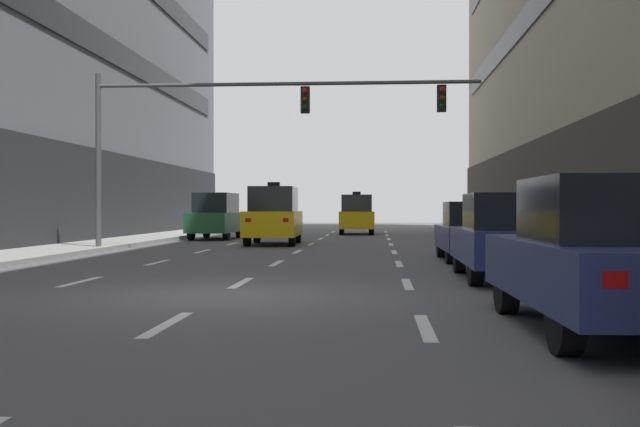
# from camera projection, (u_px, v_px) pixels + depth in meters

# --- Properties ---
(ground_plane) EXTENTS (120.00, 120.00, 0.00)m
(ground_plane) POSITION_uv_depth(u_px,v_px,m) (219.00, 295.00, 11.99)
(ground_plane) COLOR #515156
(lane_stripe_l1_s4) EXTENTS (0.16, 2.00, 0.01)m
(lane_stripe_l1_s4) POSITION_uv_depth(u_px,v_px,m) (81.00, 282.00, 14.21)
(lane_stripe_l1_s4) COLOR silver
(lane_stripe_l1_s4) RESTS_ON ground
(lane_stripe_l1_s5) EXTENTS (0.16, 2.00, 0.01)m
(lane_stripe_l1_s5) POSITION_uv_depth(u_px,v_px,m) (157.00, 262.00, 19.20)
(lane_stripe_l1_s5) COLOR silver
(lane_stripe_l1_s5) RESTS_ON ground
(lane_stripe_l1_s6) EXTENTS (0.16, 2.00, 0.01)m
(lane_stripe_l1_s6) POSITION_uv_depth(u_px,v_px,m) (202.00, 251.00, 24.19)
(lane_stripe_l1_s6) COLOR silver
(lane_stripe_l1_s6) RESTS_ON ground
(lane_stripe_l1_s7) EXTENTS (0.16, 2.00, 0.01)m
(lane_stripe_l1_s7) POSITION_uv_depth(u_px,v_px,m) (232.00, 244.00, 29.17)
(lane_stripe_l1_s7) COLOR silver
(lane_stripe_l1_s7) RESTS_ON ground
(lane_stripe_l1_s8) EXTENTS (0.16, 2.00, 0.01)m
(lane_stripe_l1_s8) POSITION_uv_depth(u_px,v_px,m) (253.00, 239.00, 34.16)
(lane_stripe_l1_s8) COLOR silver
(lane_stripe_l1_s8) RESTS_ON ground
(lane_stripe_l1_s9) EXTENTS (0.16, 2.00, 0.01)m
(lane_stripe_l1_s9) POSITION_uv_depth(u_px,v_px,m) (269.00, 235.00, 39.14)
(lane_stripe_l1_s9) COLOR silver
(lane_stripe_l1_s9) RESTS_ON ground
(lane_stripe_l1_s10) EXTENTS (0.16, 2.00, 0.01)m
(lane_stripe_l1_s10) POSITION_uv_depth(u_px,v_px,m) (281.00, 232.00, 44.13)
(lane_stripe_l1_s10) COLOR silver
(lane_stripe_l1_s10) RESTS_ON ground
(lane_stripe_l2_s3) EXTENTS (0.16, 2.00, 0.01)m
(lane_stripe_l2_s3) POSITION_uv_depth(u_px,v_px,m) (167.00, 324.00, 9.00)
(lane_stripe_l2_s3) COLOR silver
(lane_stripe_l2_s3) RESTS_ON ground
(lane_stripe_l2_s4) EXTENTS (0.16, 2.00, 0.01)m
(lane_stripe_l2_s4) POSITION_uv_depth(u_px,v_px,m) (241.00, 283.00, 13.99)
(lane_stripe_l2_s4) COLOR silver
(lane_stripe_l2_s4) RESTS_ON ground
(lane_stripe_l2_s5) EXTENTS (0.16, 2.00, 0.01)m
(lane_stripe_l2_s5) POSITION_uv_depth(u_px,v_px,m) (277.00, 263.00, 18.97)
(lane_stripe_l2_s5) COLOR silver
(lane_stripe_l2_s5) RESTS_ON ground
(lane_stripe_l2_s6) EXTENTS (0.16, 2.00, 0.01)m
(lane_stripe_l2_s6) POSITION_uv_depth(u_px,v_px,m) (297.00, 252.00, 23.96)
(lane_stripe_l2_s6) COLOR silver
(lane_stripe_l2_s6) RESTS_ON ground
(lane_stripe_l2_s7) EXTENTS (0.16, 2.00, 0.01)m
(lane_stripe_l2_s7) POSITION_uv_depth(u_px,v_px,m) (311.00, 244.00, 28.94)
(lane_stripe_l2_s7) COLOR silver
(lane_stripe_l2_s7) RESTS_ON ground
(lane_stripe_l2_s8) EXTENTS (0.16, 2.00, 0.01)m
(lane_stripe_l2_s8) POSITION_uv_depth(u_px,v_px,m) (320.00, 239.00, 33.93)
(lane_stripe_l2_s8) COLOR silver
(lane_stripe_l2_s8) RESTS_ON ground
(lane_stripe_l2_s9) EXTENTS (0.16, 2.00, 0.01)m
(lane_stripe_l2_s9) POSITION_uv_depth(u_px,v_px,m) (328.00, 235.00, 38.92)
(lane_stripe_l2_s9) COLOR silver
(lane_stripe_l2_s9) RESTS_ON ground
(lane_stripe_l2_s10) EXTENTS (0.16, 2.00, 0.01)m
(lane_stripe_l2_s10) POSITION_uv_depth(u_px,v_px,m) (333.00, 232.00, 43.90)
(lane_stripe_l2_s10) COLOR silver
(lane_stripe_l2_s10) RESTS_ON ground
(lane_stripe_l3_s3) EXTENTS (0.16, 2.00, 0.01)m
(lane_stripe_l3_s3) POSITION_uv_depth(u_px,v_px,m) (425.00, 327.00, 8.77)
(lane_stripe_l3_s3) COLOR silver
(lane_stripe_l3_s3) RESTS_ON ground
(lane_stripe_l3_s4) EXTENTS (0.16, 2.00, 0.01)m
(lane_stripe_l3_s4) POSITION_uv_depth(u_px,v_px,m) (407.00, 284.00, 13.76)
(lane_stripe_l3_s4) COLOR silver
(lane_stripe_l3_s4) RESTS_ON ground
(lane_stripe_l3_s5) EXTENTS (0.16, 2.00, 0.01)m
(lane_stripe_l3_s5) POSITION_uv_depth(u_px,v_px,m) (399.00, 264.00, 18.75)
(lane_stripe_l3_s5) COLOR silver
(lane_stripe_l3_s5) RESTS_ON ground
(lane_stripe_l3_s6) EXTENTS (0.16, 2.00, 0.01)m
(lane_stripe_l3_s6) POSITION_uv_depth(u_px,v_px,m) (394.00, 252.00, 23.73)
(lane_stripe_l3_s6) COLOR silver
(lane_stripe_l3_s6) RESTS_ON ground
(lane_stripe_l3_s7) EXTENTS (0.16, 2.00, 0.01)m
(lane_stripe_l3_s7) POSITION_uv_depth(u_px,v_px,m) (391.00, 244.00, 28.72)
(lane_stripe_l3_s7) COLOR silver
(lane_stripe_l3_s7) RESTS_ON ground
(lane_stripe_l3_s8) EXTENTS (0.16, 2.00, 0.01)m
(lane_stripe_l3_s8) POSITION_uv_depth(u_px,v_px,m) (389.00, 239.00, 33.70)
(lane_stripe_l3_s8) COLOR silver
(lane_stripe_l3_s8) RESTS_ON ground
(lane_stripe_l3_s9) EXTENTS (0.16, 2.00, 0.01)m
(lane_stripe_l3_s9) POSITION_uv_depth(u_px,v_px,m) (387.00, 235.00, 38.69)
(lane_stripe_l3_s9) COLOR silver
(lane_stripe_l3_s9) RESTS_ON ground
(lane_stripe_l3_s10) EXTENTS (0.16, 2.00, 0.01)m
(lane_stripe_l3_s10) POSITION_uv_depth(u_px,v_px,m) (386.00, 232.00, 43.68)
(lane_stripe_l3_s10) COLOR silver
(lane_stripe_l3_s10) RESTS_ON ground
(taxi_driving_0) EXTENTS (1.92, 4.36, 2.26)m
(taxi_driving_0) POSITION_uv_depth(u_px,v_px,m) (357.00, 215.00, 40.07)
(taxi_driving_0) COLOR black
(taxi_driving_0) RESTS_ON ground
(taxi_driving_1) EXTENTS (2.02, 4.58, 2.38)m
(taxi_driving_1) POSITION_uv_depth(u_px,v_px,m) (274.00, 216.00, 28.72)
(taxi_driving_1) COLOR black
(taxi_driving_1) RESTS_ON ground
(car_driving_3) EXTENTS (1.91, 4.30, 2.06)m
(car_driving_3) POSITION_uv_depth(u_px,v_px,m) (216.00, 216.00, 33.62)
(car_driving_3) COLOR black
(car_driving_3) RESTS_ON ground
(car_parked_1) EXTENTS (2.04, 4.66, 1.73)m
(car_parked_1) POSITION_uv_depth(u_px,v_px,m) (608.00, 256.00, 8.41)
(car_parked_1) COLOR black
(car_parked_1) RESTS_ON ground
(car_parked_2) EXTENTS (1.90, 4.48, 1.68)m
(car_parked_2) POSITION_uv_depth(u_px,v_px,m) (509.00, 237.00, 14.66)
(car_parked_2) COLOR black
(car_parked_2) RESTS_ON ground
(car_parked_3) EXTENTS (1.76, 4.16, 1.55)m
(car_parked_3) POSITION_uv_depth(u_px,v_px,m) (474.00, 232.00, 19.88)
(car_parked_3) COLOR black
(car_parked_3) RESTS_ON ground
(traffic_signal_0) EXTENTS (12.41, 0.35, 5.63)m
(traffic_signal_0) POSITION_uv_depth(u_px,v_px,m) (241.00, 116.00, 24.16)
(traffic_signal_0) COLOR #4C4C51
(traffic_signal_0) RESTS_ON sidewalk_left
(pedestrian_0) EXTENTS (0.23, 0.53, 1.74)m
(pedestrian_0) POSITION_uv_depth(u_px,v_px,m) (614.00, 221.00, 13.64)
(pedestrian_0) COLOR black
(pedestrian_0) RESTS_ON sidewalk_right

